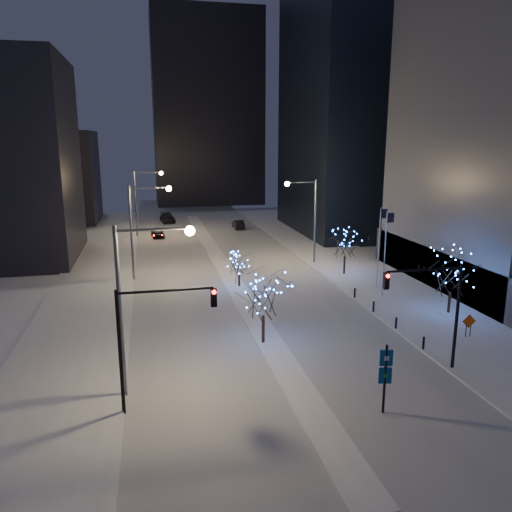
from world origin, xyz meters
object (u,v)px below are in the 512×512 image
object	(u,v)px
street_lamp_east	(308,210)
holiday_tree_plaza_far	(345,243)
wayfinding_sign	(385,372)
car_mid	(238,224)
street_lamp_w_far	(142,194)
holiday_tree_plaza_near	(452,274)
street_lamp_w_mid	(141,219)
traffic_signal_west	(149,329)
street_lamp_w_near	(138,287)
holiday_tree_median_far	(239,262)
construction_sign	(469,323)
traffic_signal_east	(436,301)
car_far	(167,218)
car_near	(158,233)
holiday_tree_median_near	(263,294)

from	to	relation	value
street_lamp_east	holiday_tree_plaza_far	xyz separation A→B (m)	(2.43, -5.74, -2.92)
wayfinding_sign	car_mid	bearing A→B (deg)	98.21
street_lamp_w_far	holiday_tree_plaza_near	distance (m)	48.71
street_lamp_w_mid	traffic_signal_west	world-z (taller)	street_lamp_w_mid
holiday_tree_plaza_near	traffic_signal_west	bearing A→B (deg)	-157.07
street_lamp_w_near	street_lamp_w_mid	xyz separation A→B (m)	(0.00, 25.00, 0.00)
holiday_tree_plaza_far	street_lamp_east	bearing A→B (deg)	112.93
holiday_tree_median_far	street_lamp_east	bearing A→B (deg)	39.46
street_lamp_w_mid	construction_sign	xyz separation A→B (m)	(23.56, -21.68, -5.29)
street_lamp_w_near	street_lamp_east	bearing A→B (deg)	55.81
traffic_signal_east	car_mid	size ratio (longest dim) A/B	1.60
street_lamp_east	car_mid	world-z (taller)	street_lamp_east
car_far	holiday_tree_plaza_near	size ratio (longest dim) A/B	1.03
holiday_tree_median_far	traffic_signal_west	bearing A→B (deg)	-111.85
street_lamp_w_mid	car_near	bearing A→B (deg)	85.15
traffic_signal_west	car_far	size ratio (longest dim) A/B	1.27
street_lamp_w_mid	holiday_tree_plaza_near	size ratio (longest dim) A/B	1.87
traffic_signal_west	street_lamp_w_near	bearing A→B (deg)	103.96
holiday_tree_median_near	holiday_tree_plaza_far	world-z (taller)	holiday_tree_median_near
street_lamp_w_far	car_near	world-z (taller)	street_lamp_w_far
car_far	holiday_tree_plaza_far	world-z (taller)	holiday_tree_plaza_far
traffic_signal_west	holiday_tree_plaza_far	xyz separation A→B (m)	(20.95, 24.26, -1.23)
street_lamp_w_near	street_lamp_w_mid	world-z (taller)	same
traffic_signal_east	construction_sign	bearing A→B (deg)	37.22
construction_sign	traffic_signal_west	bearing A→B (deg)	-161.16
car_near	car_far	world-z (taller)	car_far
car_far	traffic_signal_west	bearing A→B (deg)	-99.93
traffic_signal_east	construction_sign	distance (m)	7.97
traffic_signal_east	car_far	world-z (taller)	traffic_signal_east
street_lamp_w_near	street_lamp_east	distance (m)	33.85
holiday_tree_plaza_far	holiday_tree_median_near	bearing A→B (deg)	-127.98
holiday_tree_plaza_far	construction_sign	bearing A→B (deg)	-83.63
holiday_tree_median_far	construction_sign	distance (m)	21.99
car_far	car_mid	bearing A→B (deg)	-45.78
holiday_tree_plaza_near	holiday_tree_plaza_far	size ratio (longest dim) A/B	1.04
traffic_signal_west	holiday_tree_plaza_far	size ratio (longest dim) A/B	1.36
street_lamp_w_far	traffic_signal_east	world-z (taller)	street_lamp_w_far
street_lamp_w_far	street_lamp_east	distance (m)	29.08
street_lamp_east	wayfinding_sign	bearing A→B (deg)	-100.91
holiday_tree_plaza_far	wayfinding_sign	xyz separation A→B (m)	(-8.77, -27.17, -1.11)
car_far	wayfinding_sign	bearing A→B (deg)	-89.51
construction_sign	holiday_tree_plaza_far	bearing A→B (deg)	102.22
street_lamp_w_near	car_mid	size ratio (longest dim) A/B	2.28
traffic_signal_east	wayfinding_sign	world-z (taller)	traffic_signal_east
traffic_signal_west	street_lamp_w_far	bearing A→B (deg)	90.55
street_lamp_east	traffic_signal_west	xyz separation A→B (m)	(-18.52, -30.00, -1.69)
traffic_signal_east	car_near	world-z (taller)	traffic_signal_east
holiday_tree_plaza_near	construction_sign	distance (m)	5.93
traffic_signal_east	holiday_tree_median_far	world-z (taller)	traffic_signal_east
traffic_signal_west	traffic_signal_east	distance (m)	17.41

